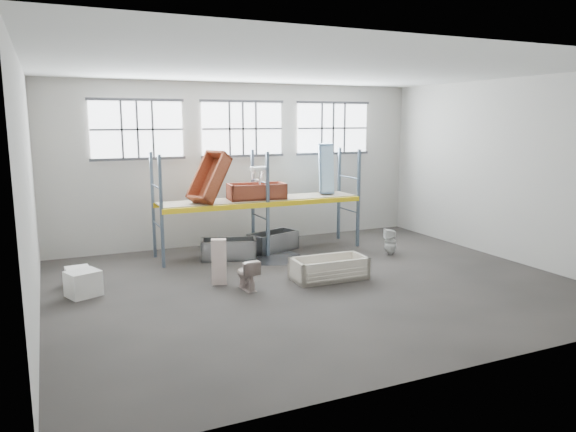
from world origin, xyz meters
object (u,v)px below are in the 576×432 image
bathtub_beige (329,268)px  carton_near (83,284)px  blue_tub_upright (326,168)px  steel_tub_right (273,241)px  cistern_tall (219,262)px  bucket (328,275)px  toilet_white (390,242)px  steel_tub_left (229,249)px  toilet_beige (247,274)px  rust_tub_flat (257,191)px

bathtub_beige → carton_near: carton_near is taller
blue_tub_upright → carton_near: blue_tub_upright is taller
steel_tub_right → cistern_tall: bearing=-133.6°
bathtub_beige → bucket: bearing=-121.1°
toilet_white → blue_tub_upright: size_ratio=0.50×
blue_tub_upright → bucket: blue_tub_upright is taller
bathtub_beige → bucket: size_ratio=5.09×
steel_tub_left → bucket: bearing=-64.5°
steel_tub_left → bathtub_beige: bearing=-60.4°
cistern_tall → bucket: size_ratio=3.04×
toilet_beige → bucket: size_ratio=2.03×
bathtub_beige → toilet_white: toilet_white is taller
bathtub_beige → carton_near: size_ratio=2.76×
bucket → toilet_white: bearing=29.4°
toilet_beige → bucket: (1.98, -0.29, -0.19)m
toilet_beige → steel_tub_left: toilet_beige is taller
rust_tub_flat → carton_near: size_ratio=2.48×
cistern_tall → carton_near: (-3.02, 0.39, -0.26)m
steel_tub_right → carton_near: bearing=-158.0°
steel_tub_left → blue_tub_upright: blue_tub_upright is taller
bathtub_beige → rust_tub_flat: (-0.64, 3.28, 1.55)m
cistern_tall → bathtub_beige: bearing=2.1°
blue_tub_upright → steel_tub_right: bearing=-174.5°
cistern_tall → steel_tub_right: bearing=63.9°
blue_tub_upright → bathtub_beige: bearing=-116.8°
cistern_tall → rust_tub_flat: size_ratio=0.66×
bucket → steel_tub_right: bearing=89.3°
steel_tub_left → steel_tub_right: bearing=15.6°
bathtub_beige → bucket: (-0.15, -0.23, -0.09)m
bucket → carton_near: 5.63m
bathtub_beige → steel_tub_right: size_ratio=1.21×
toilet_beige → cistern_tall: 0.82m
cistern_tall → toilet_beige: bearing=-37.3°
bathtub_beige → rust_tub_flat: 3.68m
bathtub_beige → blue_tub_upright: 4.46m
steel_tub_left → steel_tub_right: 1.59m
bucket → carton_near: bearing=166.2°
steel_tub_left → carton_near: bearing=-155.7°
blue_tub_upright → carton_near: size_ratio=2.29×
blue_tub_upright → carton_near: (-7.38, -2.40, -2.11)m
toilet_white → bucket: bearing=-43.1°
carton_near → toilet_beige: bearing=-16.7°
blue_tub_upright → bucket: 4.75m
toilet_white → blue_tub_upright: (-1.04, 2.07, 2.01)m
steel_tub_left → carton_near: size_ratio=2.31×
steel_tub_right → carton_near: (-5.50, -2.22, 0.01)m
toilet_beige → cistern_tall: (-0.46, 0.66, 0.18)m
toilet_beige → carton_near: 3.64m
toilet_beige → rust_tub_flat: bearing=-119.1°
steel_tub_right → bucket: steel_tub_right is taller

